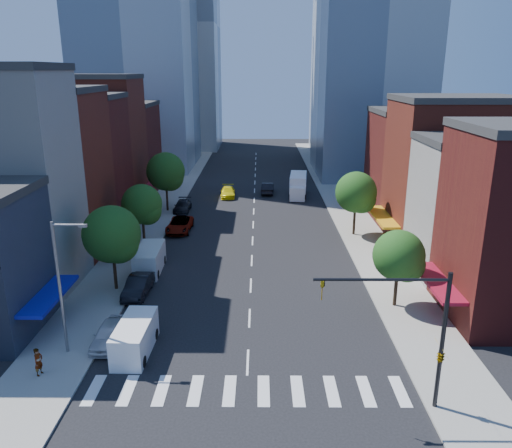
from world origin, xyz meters
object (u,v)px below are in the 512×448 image
Objects in this scene: cargo_van_near at (134,339)px; pedestrian_near at (38,362)px; parked_car_third at (180,225)px; traffic_car_far at (298,178)px; box_truck at (298,186)px; taxi at (228,192)px; parked_car_second at (138,286)px; traffic_car_oncoming at (268,188)px; parked_car_front at (110,334)px; cargo_van_far at (149,260)px; parked_car_rear at (183,206)px; pedestrian_far at (138,262)px.

cargo_van_near is 2.88× the size of pedestrian_near.
parked_car_third is 1.52× the size of traffic_car_far.
box_truck is (15.08, 17.43, 0.70)m from parked_car_third.
pedestrian_near is (-8.78, -45.69, 0.31)m from taxi.
cargo_van_near is at bearing -86.39° from parked_car_third.
parked_car_second is 0.60× the size of box_truck.
parked_car_second is 0.95× the size of taxi.
parked_car_second is 2.70× the size of pedestrian_near.
traffic_car_oncoming is 10.18m from traffic_car_far.
parked_car_front is 5.04m from pedestrian_near.
cargo_van_far is 43.19m from traffic_car_far.
traffic_car_oncoming is at bearing 41.99° from parked_car_rear.
parked_car_third is at bearing -161.76° from pedestrian_far.
cargo_van_far is at bearing 74.96° from traffic_car_far.
parked_car_third is 17.30m from taxi.
pedestrian_near is at bearing 76.41° from traffic_car_oncoming.
parked_car_second is 37.97m from traffic_car_oncoming.
box_truck is (4.52, -1.47, 0.67)m from traffic_car_oncoming.
cargo_van_near is at bearing 39.40° from pedestrian_far.
cargo_van_far is 3.09× the size of pedestrian_far.
parked_car_third reaches higher than traffic_car_far.
cargo_van_far is (-0.95, -12.19, 0.34)m from parked_car_third.
cargo_van_near is 14.25m from cargo_van_far.
parked_car_second is at bearing -89.84° from cargo_van_far.
parked_car_second is 0.97× the size of parked_car_rear.
cargo_van_near is 5.88m from pedestrian_near.
cargo_van_near reaches higher than traffic_car_far.
pedestrian_near is (-3.22, -37.68, 0.32)m from parked_car_rear.
parked_car_front reaches higher than parked_car_rear.
pedestrian_near is (-19.25, -46.45, -0.45)m from box_truck.
traffic_car_far is at bearing 91.32° from box_truck.
traffic_car_oncoming is (9.52, 45.19, -0.25)m from cargo_van_near.
taxi is 2.89× the size of pedestrian_far.
parked_car_third is (0.96, 25.14, 0.03)m from parked_car_front.
cargo_van_near reaches higher than traffic_car_oncoming.
box_truck reaches higher than traffic_car_oncoming.
cargo_van_near is 1.01× the size of taxi.
parked_car_front is at bearing -90.83° from parked_car_third.
pedestrian_near is (-3.22, -3.87, 0.28)m from parked_car_front.
pedestrian_far reaches higher than taxi.
parked_car_front is at bearing 31.64° from pedestrian_far.
parked_car_rear is 18.29m from box_truck.
cargo_van_near is at bearing -83.12° from cargo_van_far.
parked_car_front is 25.16m from parked_car_third.
parked_car_front is at bearing -88.44° from parked_car_second.
cargo_van_near reaches higher than parked_car_second.
cargo_van_near is at bearing 81.61° from traffic_car_oncoming.
parked_car_third is 1.11× the size of cargo_van_near.
traffic_car_oncoming is at bearing -174.60° from pedestrian_far.
traffic_car_far is (5.30, 8.69, -0.19)m from traffic_car_oncoming.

